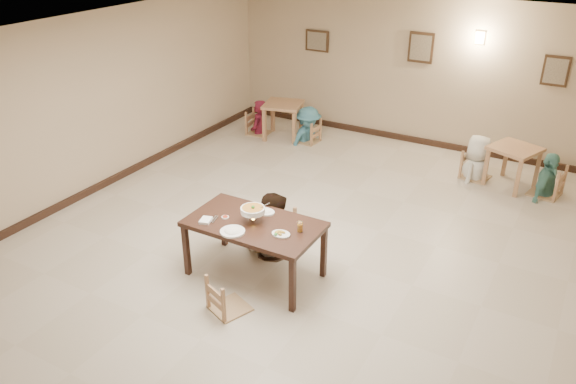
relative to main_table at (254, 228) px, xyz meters
The scene contains 31 objects.
floor 1.10m from the main_table, 79.23° to the left, with size 10.00×10.00×0.00m, color #C1B3A1.
ceiling 2.41m from the main_table, 79.23° to the left, with size 10.00×10.00×0.00m, color silver.
wall_back 5.86m from the main_table, 88.48° to the left, with size 10.00×10.00×0.00m, color tan.
wall_left 4.00m from the main_table, 168.11° to the left, with size 10.00×10.00×0.00m, color tan.
baseboard_back 5.82m from the main_table, 88.47° to the left, with size 8.00×0.06×0.12m, color black.
baseboard_left 3.96m from the main_table, 168.02° to the left, with size 0.06×10.00×0.12m, color black.
picture_a 6.23m from the main_table, 109.53° to the left, with size 0.55×0.04×0.45m.
picture_b 5.91m from the main_table, 87.48° to the left, with size 0.50×0.04×0.60m.
picture_c 6.49m from the main_table, 64.47° to the left, with size 0.45×0.04×0.55m.
wall_sconce 6.13m from the main_table, 76.79° to the left, with size 0.16×0.05×0.22m, color #FFD88C.
main_table is the anchor object (origin of this frame).
chair_far 0.78m from the main_table, 98.75° to the left, with size 0.50×0.50×1.07m.
chair_near 0.83m from the main_table, 81.27° to the right, with size 0.43×0.43×0.92m.
main_diner 0.68m from the main_table, 102.07° to the left, with size 0.89×0.69×1.82m, color gray.
curry_warmer 0.25m from the main_table, 148.02° to the left, with size 0.35×0.32×0.29m.
rice_plate_far 0.31m from the main_table, 93.87° to the left, with size 0.28×0.28×0.06m.
rice_plate_near 0.37m from the main_table, 105.50° to the right, with size 0.32×0.32×0.07m.
fried_plate 0.48m from the main_table, 12.41° to the right, with size 0.24×0.24×0.05m.
chili_dish 0.41m from the main_table, 167.94° to the right, with size 0.10×0.10×0.02m.
napkin_cutlery 0.63m from the main_table, 152.77° to the right, with size 0.21×0.29×0.03m.
drink_glass 0.65m from the main_table, ahead, with size 0.07×0.07×0.14m.
bg_table_left 5.18m from the main_table, 115.88° to the left, with size 0.95×0.95×0.77m.
bg_table_right 5.20m from the main_table, 61.69° to the left, with size 0.96×0.96×0.74m.
bg_chair_ll 5.41m from the main_table, 121.77° to the left, with size 0.46×0.46×0.98m.
bg_chair_lr 5.00m from the main_table, 109.67° to the left, with size 0.44×0.44×0.93m.
bg_chair_rl 4.98m from the main_table, 68.08° to the left, with size 0.47×0.47×1.00m.
bg_chair_rr 5.46m from the main_table, 55.78° to the left, with size 0.49×0.49×1.03m.
bg_diner_a 5.40m from the main_table, 121.77° to the left, with size 0.55×0.36×1.52m, color maroon.
bg_diner_b 4.99m from the main_table, 109.67° to the left, with size 0.99×0.57×1.54m, color teal.
bg_diner_c 4.98m from the main_table, 68.08° to the left, with size 0.80×0.52×1.63m, color silver.
bg_diner_d 5.46m from the main_table, 55.78° to the left, with size 0.90×0.38×1.54m, color #559A8E.
Camera 1 is at (3.34, -6.07, 4.41)m, focal length 35.00 mm.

